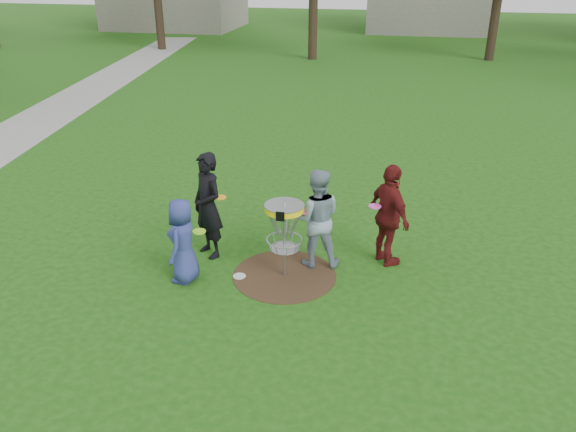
% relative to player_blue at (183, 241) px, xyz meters
% --- Properties ---
extents(ground, '(100.00, 100.00, 0.00)m').
position_rel_player_blue_xyz_m(ground, '(1.63, 0.45, -0.74)').
color(ground, '#19470F').
rests_on(ground, ground).
extents(dirt_patch, '(1.80, 1.80, 0.01)m').
position_rel_player_blue_xyz_m(dirt_patch, '(1.63, 0.45, -0.73)').
color(dirt_patch, '#47331E').
rests_on(dirt_patch, ground).
extents(concrete_path, '(7.75, 39.92, 0.02)m').
position_rel_player_blue_xyz_m(concrete_path, '(-8.37, 8.45, -0.73)').
color(concrete_path, '#9E9E99').
rests_on(concrete_path, ground).
extents(player_blue, '(0.49, 0.73, 1.48)m').
position_rel_player_blue_xyz_m(player_blue, '(0.00, 0.00, 0.00)').
color(player_blue, navy).
rests_on(player_blue, ground).
extents(player_black, '(0.85, 0.82, 1.96)m').
position_rel_player_blue_xyz_m(player_black, '(0.13, 0.94, 0.24)').
color(player_black, black).
rests_on(player_black, ground).
extents(player_grey, '(0.98, 0.82, 1.80)m').
position_rel_player_blue_xyz_m(player_grey, '(2.08, 0.97, 0.16)').
color(player_grey, '#7B919F').
rests_on(player_grey, ground).
extents(player_maroon, '(1.00, 1.15, 1.86)m').
position_rel_player_blue_xyz_m(player_maroon, '(3.32, 1.26, 0.19)').
color(player_maroon, '#5E1515').
rests_on(player_maroon, ground).
extents(disc_on_grass, '(0.22, 0.22, 0.02)m').
position_rel_player_blue_xyz_m(disc_on_grass, '(0.87, 0.26, -0.73)').
color(disc_on_grass, silver).
rests_on(disc_on_grass, ground).
extents(disc_golf_basket, '(0.66, 0.67, 1.38)m').
position_rel_player_blue_xyz_m(disc_golf_basket, '(1.63, 0.45, 0.28)').
color(disc_golf_basket, '#9EA0A5').
rests_on(disc_golf_basket, ground).
extents(held_discs, '(3.02, 1.28, 0.31)m').
position_rel_player_blue_xyz_m(held_discs, '(1.41, 0.71, 0.35)').
color(held_discs, '#92FA1B').
rests_on(held_discs, ground).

